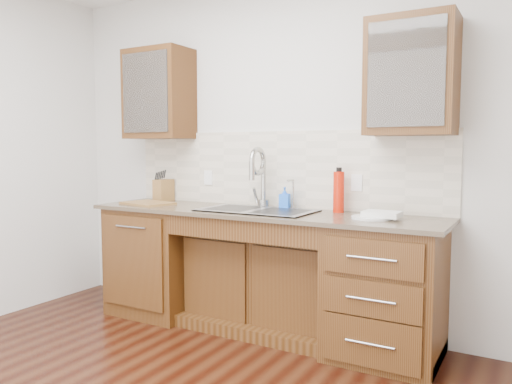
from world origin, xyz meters
The scene contains 23 objects.
wall_back centered at (0.00, 1.80, 1.35)m, with size 4.00×0.10×2.70m, color silver.
base_cabinet_left centered at (-0.95, 1.44, 0.44)m, with size 0.70×0.62×0.88m, color #593014.
base_cabinet_center centered at (0.00, 1.53, 0.35)m, with size 1.20×0.44×0.70m, color #593014.
base_cabinet_right centered at (0.95, 1.44, 0.44)m, with size 0.70×0.62×0.88m, color #593014.
countertop centered at (0.00, 1.43, 0.90)m, with size 2.70×0.65×0.03m, color #84705B.
backsplash centered at (0.00, 1.74, 1.21)m, with size 2.70×0.02×0.59m, color beige.
sink centered at (0.00, 1.41, 0.83)m, with size 0.84×0.46×0.19m, color #9E9EA5.
faucet centered at (-0.07, 1.64, 1.11)m, with size 0.04×0.04×0.40m, color #999993.
filter_tap centered at (0.18, 1.65, 1.03)m, with size 0.02×0.02×0.24m, color #999993.
upper_cabinet_left centered at (-1.05, 1.58, 1.83)m, with size 0.55×0.34×0.75m, color #593014.
upper_cabinet_right centered at (1.05, 1.58, 1.83)m, with size 0.55×0.34×0.75m, color #593014.
outlet_left centered at (-0.65, 1.73, 1.12)m, with size 0.08×0.01×0.12m, color white.
outlet_right centered at (0.65, 1.73, 1.12)m, with size 0.08×0.01×0.12m, color white.
soap_bottle centered at (0.11, 1.64, 0.99)m, with size 0.07×0.08×0.16m, color blue.
water_bottle centered at (0.55, 1.63, 1.06)m, with size 0.08×0.08×0.29m, color red.
plate centered at (0.85, 1.42, 0.92)m, with size 0.26×0.26×0.01m, color silver.
dish_towel centered at (0.92, 1.43, 0.94)m, with size 0.23×0.17×0.04m, color silver.
knife_block centered at (-1.06, 1.63, 1.00)m, with size 0.10×0.17×0.19m, color olive.
cutting_board centered at (-1.00, 1.35, 0.92)m, with size 0.40×0.28×0.02m, color olive.
cup_left_a centered at (-1.19, 1.58, 1.78)m, with size 0.14×0.14×0.11m, color white.
cup_left_b centered at (-0.96, 1.58, 1.77)m, with size 0.10×0.10×0.10m, color white.
cup_right_a centered at (1.00, 1.58, 1.77)m, with size 0.12×0.12×0.10m, color white.
cup_right_b centered at (1.15, 1.58, 1.77)m, with size 0.09×0.09×0.09m, color silver.
Camera 1 is at (1.79, -1.74, 1.36)m, focal length 35.00 mm.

